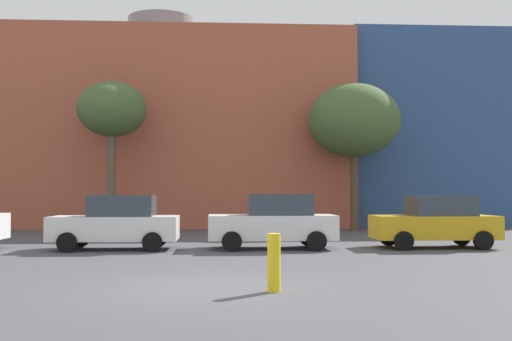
# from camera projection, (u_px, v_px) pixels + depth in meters

# --- Properties ---
(ground_plane) EXTENTS (200.00, 200.00, 0.00)m
(ground_plane) POSITION_uv_depth(u_px,v_px,m) (203.00, 287.00, 11.44)
(ground_plane) COLOR #47474C
(building_backdrop) EXTENTS (40.34, 13.04, 12.25)m
(building_backdrop) POSITION_uv_depth(u_px,v_px,m) (161.00, 135.00, 36.22)
(building_backdrop) COLOR #B2563D
(building_backdrop) RESTS_ON ground_plane
(parked_car_2) EXTENTS (3.95, 1.94, 1.71)m
(parked_car_2) POSITION_uv_depth(u_px,v_px,m) (117.00, 222.00, 19.10)
(parked_car_2) COLOR white
(parked_car_2) RESTS_ON ground_plane
(parked_car_3) EXTENTS (4.04, 1.98, 1.75)m
(parked_car_3) POSITION_uv_depth(u_px,v_px,m) (274.00, 221.00, 19.38)
(parked_car_3) COLOR white
(parked_car_3) RESTS_ON ground_plane
(parked_car_4) EXTENTS (3.93, 1.93, 1.70)m
(parked_car_4) POSITION_uv_depth(u_px,v_px,m) (436.00, 222.00, 19.69)
(parked_car_4) COLOR gold
(parked_car_4) RESTS_ON ground_plane
(bare_tree_0) EXTENTS (4.39, 4.39, 6.99)m
(bare_tree_0) POSITION_uv_depth(u_px,v_px,m) (354.00, 121.00, 28.76)
(bare_tree_0) COLOR brown
(bare_tree_0) RESTS_ON ground_plane
(bare_tree_1) EXTENTS (3.17, 3.17, 6.89)m
(bare_tree_1) POSITION_uv_depth(u_px,v_px,m) (112.00, 111.00, 27.70)
(bare_tree_1) COLOR brown
(bare_tree_1) RESTS_ON ground_plane
(bollard_yellow_0) EXTENTS (0.24, 0.24, 1.05)m
(bollard_yellow_0) POSITION_uv_depth(u_px,v_px,m) (274.00, 263.00, 10.96)
(bollard_yellow_0) COLOR yellow
(bollard_yellow_0) RESTS_ON ground_plane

